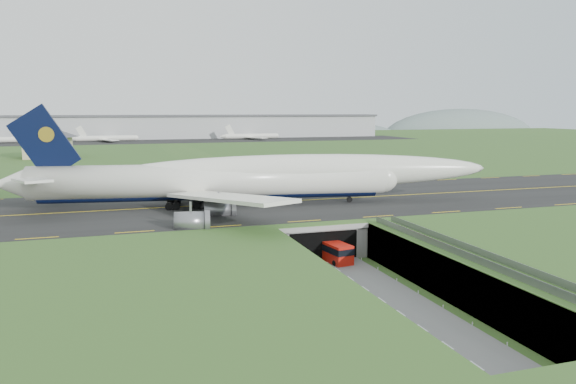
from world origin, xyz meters
name	(u,v)px	position (x,y,z in m)	size (l,w,h in m)	color
ground	(343,274)	(0.00, 0.00, 0.00)	(900.00, 900.00, 0.00)	#2D5522
airfield_deck	(343,255)	(0.00, 0.00, 3.00)	(800.00, 800.00, 6.00)	gray
trench_road	(364,288)	(0.00, -7.50, 0.10)	(12.00, 75.00, 0.20)	slate
taxiway	(280,202)	(0.00, 33.00, 6.09)	(800.00, 44.00, 0.18)	black
tunnel_portal	(306,231)	(0.00, 16.71, 3.33)	(17.00, 22.30, 6.00)	gray
guideway	(484,268)	(11.00, -19.11, 5.32)	(3.00, 53.00, 7.05)	#A8A8A3
jumbo_jet	(249,178)	(-7.01, 30.97, 11.58)	(97.86, 61.81, 20.70)	white
shuttle_tram	(333,251)	(1.40, 7.08, 1.79)	(4.23, 8.39, 3.26)	red
service_building	(48,139)	(-55.73, 163.49, 13.47)	(25.54, 25.54, 12.61)	#C0B08A
cargo_terminal	(160,127)	(-0.24, 299.41, 13.96)	(320.00, 67.00, 15.60)	#B2B2B2
distant_hills	(220,142)	(64.38, 430.00, -4.00)	(700.00, 91.00, 60.00)	slate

